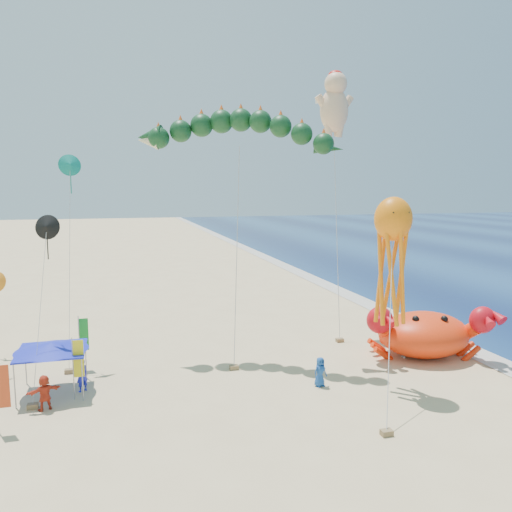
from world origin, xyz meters
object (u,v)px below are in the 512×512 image
(crab_inflatable, at_px, (425,333))
(octopus_kite, at_px, (392,251))
(cherub_kite, at_px, (335,103))
(canopy_blue, at_px, (51,347))
(dragon_kite, at_px, (236,137))

(crab_inflatable, distance_m, octopus_kite, 8.44)
(cherub_kite, relative_size, canopy_blue, 5.16)
(dragon_kite, xyz_separation_m, octopus_kite, (6.42, -7.51, -6.31))
(dragon_kite, bearing_deg, crab_inflatable, -18.32)
(cherub_kite, bearing_deg, crab_inflatable, -68.50)
(cherub_kite, bearing_deg, dragon_kite, -154.35)
(crab_inflatable, relative_size, cherub_kite, 0.42)
(crab_inflatable, distance_m, cherub_kite, 17.24)
(crab_inflatable, bearing_deg, dragon_kite, 161.68)
(dragon_kite, distance_m, canopy_blue, 15.84)
(crab_inflatable, height_order, canopy_blue, crab_inflatable)
(cherub_kite, relative_size, octopus_kite, 1.87)
(crab_inflatable, xyz_separation_m, canopy_blue, (-21.91, 0.27, 0.92))
(dragon_kite, height_order, cherub_kite, cherub_kite)
(dragon_kite, xyz_separation_m, canopy_blue, (-10.67, -3.46, -11.19))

